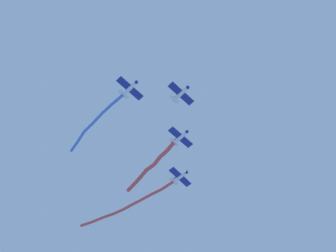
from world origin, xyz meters
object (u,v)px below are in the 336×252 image
(airplane_left_wing, at_px, (180,137))
(airplane_right_wing, at_px, (130,88))
(airplane_slot, at_px, (180,177))
(airplane_lead, at_px, (181,94))

(airplane_left_wing, distance_m, airplane_right_wing, 16.43)
(airplane_left_wing, relative_size, airplane_right_wing, 1.00)
(airplane_slot, bearing_deg, airplane_lead, -48.76)
(airplane_right_wing, xyz_separation_m, airplane_slot, (-7.47, -24.63, -0.60))
(airplane_right_wing, bearing_deg, airplane_left_wing, 92.62)
(airplane_lead, distance_m, airplane_slot, 22.11)
(airplane_left_wing, distance_m, airplane_slot, 11.06)
(airplane_lead, height_order, airplane_right_wing, airplane_right_wing)
(airplane_left_wing, relative_size, airplane_slot, 0.97)
(airplane_left_wing, bearing_deg, airplane_slot, 134.93)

